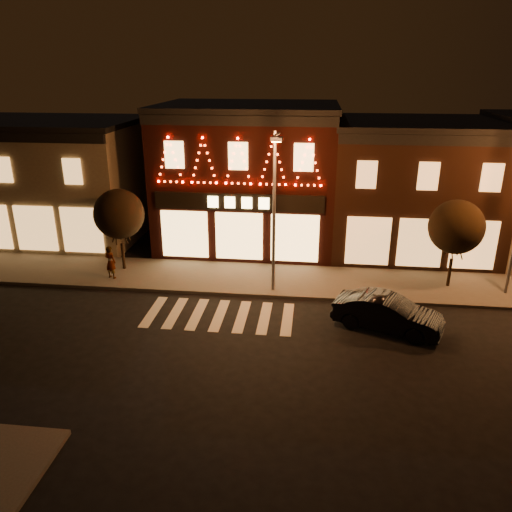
# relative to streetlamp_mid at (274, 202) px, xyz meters

# --- Properties ---
(ground) EXTENTS (120.00, 120.00, 0.00)m
(ground) POSITION_rel_streetlamp_mid_xyz_m (-2.16, -6.50, -4.56)
(ground) COLOR black
(ground) RESTS_ON ground
(sidewalk_far) EXTENTS (44.00, 4.00, 0.15)m
(sidewalk_far) POSITION_rel_streetlamp_mid_xyz_m (-0.16, 1.50, -4.48)
(sidewalk_far) COLOR #47423D
(sidewalk_far) RESTS_ON ground
(building_left) EXTENTS (12.20, 8.28, 7.30)m
(building_left) POSITION_rel_streetlamp_mid_xyz_m (-15.16, 7.50, -0.90)
(building_left) COLOR #736352
(building_left) RESTS_ON ground
(building_pulp) EXTENTS (10.20, 8.34, 8.30)m
(building_pulp) POSITION_rel_streetlamp_mid_xyz_m (-2.16, 7.48, -0.39)
(building_pulp) COLOR black
(building_pulp) RESTS_ON ground
(building_right_a) EXTENTS (9.20, 8.28, 7.50)m
(building_right_a) POSITION_rel_streetlamp_mid_xyz_m (7.34, 7.50, -0.80)
(building_right_a) COLOR black
(building_right_a) RESTS_ON ground
(streetlamp_mid) EXTENTS (0.50, 1.73, 7.51)m
(streetlamp_mid) POSITION_rel_streetlamp_mid_xyz_m (0.00, 0.00, 0.00)
(streetlamp_mid) COLOR #59595E
(streetlamp_mid) RESTS_ON sidewalk_far
(tree_left) EXTENTS (2.58, 2.58, 4.31)m
(tree_left) POSITION_rel_streetlamp_mid_xyz_m (-8.16, 1.93, -1.39)
(tree_left) COLOR black
(tree_left) RESTS_ON sidewalk_far
(tree_right) EXTENTS (2.59, 2.59, 4.32)m
(tree_right) POSITION_rel_streetlamp_mid_xyz_m (8.51, 1.65, -1.38)
(tree_right) COLOR black
(tree_right) RESTS_ON sidewalk_far
(dark_sedan) EXTENTS (4.69, 3.01, 1.46)m
(dark_sedan) POSITION_rel_streetlamp_mid_xyz_m (4.99, -2.88, -3.83)
(dark_sedan) COLOR black
(dark_sedan) RESTS_ON ground
(pedestrian) EXTENTS (0.73, 0.60, 1.71)m
(pedestrian) POSITION_rel_streetlamp_mid_xyz_m (-8.33, 0.64, -3.55)
(pedestrian) COLOR gray
(pedestrian) RESTS_ON sidewalk_far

